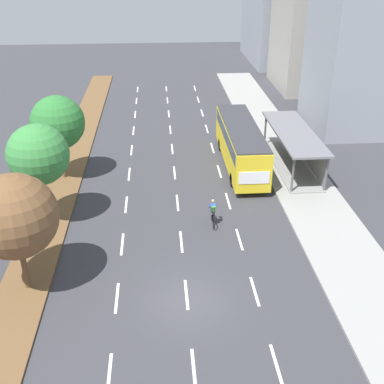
{
  "coord_description": "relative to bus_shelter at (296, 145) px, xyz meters",
  "views": [
    {
      "loc": [
        -1.13,
        -18.57,
        15.79
      ],
      "look_at": [
        0.94,
        9.42,
        1.2
      ],
      "focal_mm": 44.82,
      "sensor_mm": 36.0,
      "label": 1
    }
  ],
  "objects": [
    {
      "name": "ground_plane",
      "position": [
        -9.53,
        -15.41,
        -1.87
      ],
      "size": [
        140.0,
        140.0,
        0.0
      ],
      "primitive_type": "plane",
      "color": "#38383D"
    },
    {
      "name": "median_strip",
      "position": [
        -17.83,
        4.59,
        -1.81
      ],
      "size": [
        2.6,
        52.0,
        0.12
      ],
      "primitive_type": "cube",
      "color": "brown",
      "rests_on": "ground"
    },
    {
      "name": "sidewalk_right",
      "position": [
        -0.28,
        4.59,
        -1.79
      ],
      "size": [
        4.5,
        52.0,
        0.15
      ],
      "primitive_type": "cube",
      "color": "gray",
      "rests_on": "ground"
    },
    {
      "name": "lane_divider_left",
      "position": [
        -13.03,
        2.08,
        -1.86
      ],
      "size": [
        0.14,
        45.98,
        0.01
      ],
      "color": "white",
      "rests_on": "ground"
    },
    {
      "name": "lane_divider_center",
      "position": [
        -9.53,
        2.08,
        -1.86
      ],
      "size": [
        0.14,
        45.98,
        0.01
      ],
      "color": "white",
      "rests_on": "ground"
    },
    {
      "name": "lane_divider_right",
      "position": [
        -6.03,
        2.08,
        -1.86
      ],
      "size": [
        0.14,
        45.98,
        0.01
      ],
      "color": "white",
      "rests_on": "ground"
    },
    {
      "name": "bus_shelter",
      "position": [
        0.0,
        0.0,
        0.0
      ],
      "size": [
        2.9,
        10.04,
        2.86
      ],
      "color": "gray",
      "rests_on": "sidewalk_right"
    },
    {
      "name": "bus",
      "position": [
        -4.28,
        0.55,
        0.2
      ],
      "size": [
        2.54,
        11.29,
        3.37
      ],
      "color": "yellow",
      "rests_on": "ground"
    },
    {
      "name": "cyclist",
      "position": [
        -7.43,
        -8.17,
        -1.08
      ],
      "size": [
        0.46,
        1.82,
        1.71
      ],
      "color": "black",
      "rests_on": "ground"
    },
    {
      "name": "median_tree_nearest",
      "position": [
        -17.62,
        -13.81,
        2.42
      ],
      "size": [
        4.18,
        4.18,
        6.27
      ],
      "color": "brown",
      "rests_on": "median_strip"
    },
    {
      "name": "median_tree_second",
      "position": [
        -17.81,
        -7.25,
        2.82
      ],
      "size": [
        3.69,
        3.69,
        6.43
      ],
      "color": "brown",
      "rests_on": "median_strip"
    },
    {
      "name": "median_tree_third",
      "position": [
        -17.84,
        -0.69,
        2.53
      ],
      "size": [
        3.88,
        3.88,
        6.23
      ],
      "color": "brown",
      "rests_on": "median_strip"
    },
    {
      "name": "building_near_right",
      "position": [
        7.45,
        9.06,
        8.73
      ],
      "size": [
        7.05,
        8.98,
        21.2
      ],
      "primitive_type": "cube",
      "color": "#8E939E",
      "rests_on": "ground"
    }
  ]
}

